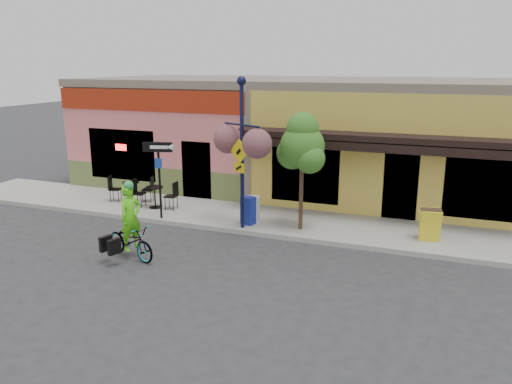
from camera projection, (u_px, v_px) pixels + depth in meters
ground at (234, 240)px, 14.89m from camera, size 90.00×90.00×0.00m
sidewalk at (258, 218)px, 16.68m from camera, size 24.00×3.00×0.15m
curb at (241, 232)px, 15.36m from camera, size 24.00×0.12×0.15m
building at (304, 133)px, 21.11m from camera, size 18.20×8.20×4.50m
bicycle at (131, 241)px, 13.41m from camera, size 1.90×1.15×0.94m
cyclist_rider at (131, 226)px, 13.28m from camera, size 0.61×0.75×1.79m
lamp_post at (242, 154)px, 14.97m from camera, size 1.59×1.14×4.62m
one_way_sign at (160, 181)px, 16.18m from camera, size 0.99×0.47×2.54m
cafe_set_left at (131, 189)px, 18.33m from camera, size 1.78×1.25×0.97m
cafe_set_right at (155, 194)px, 17.53m from camera, size 1.72×0.95×1.00m
newspaper_box_blue at (248, 210)px, 15.78m from camera, size 0.47×0.44×0.88m
newspaper_box_grey at (253, 209)px, 15.98m from camera, size 0.48×0.46×0.85m
street_tree at (302, 171)px, 14.96m from camera, size 1.75×1.75×3.64m
sandwich_board at (431, 227)px, 14.13m from camera, size 0.62×0.49×0.95m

